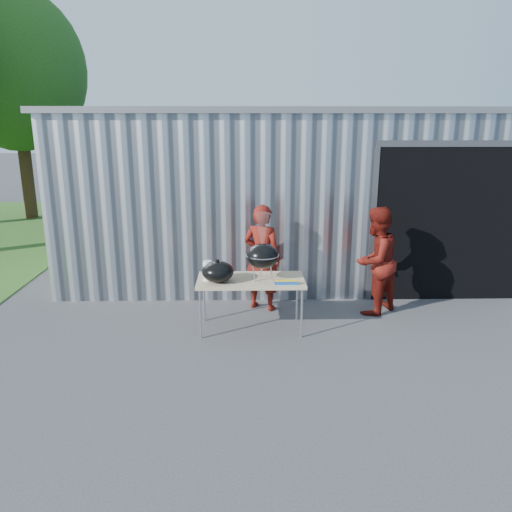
{
  "coord_description": "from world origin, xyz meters",
  "views": [
    {
      "loc": [
        0.01,
        -6.14,
        2.91
      ],
      "look_at": [
        0.16,
        0.64,
        1.05
      ],
      "focal_mm": 35.0,
      "sensor_mm": 36.0,
      "label": 1
    }
  ],
  "objects_px": {
    "folding_table": "(251,282)",
    "kettle_grill": "(262,251)",
    "person_bystander": "(375,261)",
    "person_cook": "(262,258)"
  },
  "relations": [
    {
      "from": "person_cook",
      "to": "kettle_grill",
      "type": "bearing_deg",
      "value": 112.87
    },
    {
      "from": "person_bystander",
      "to": "folding_table",
      "type": "bearing_deg",
      "value": -22.67
    },
    {
      "from": "kettle_grill",
      "to": "person_bystander",
      "type": "distance_m",
      "value": 1.88
    },
    {
      "from": "folding_table",
      "to": "person_cook",
      "type": "height_order",
      "value": "person_cook"
    },
    {
      "from": "kettle_grill",
      "to": "person_bystander",
      "type": "relative_size",
      "value": 0.57
    },
    {
      "from": "person_bystander",
      "to": "person_cook",
      "type": "bearing_deg",
      "value": -47.13
    },
    {
      "from": "folding_table",
      "to": "kettle_grill",
      "type": "height_order",
      "value": "kettle_grill"
    },
    {
      "from": "folding_table",
      "to": "person_bystander",
      "type": "bearing_deg",
      "value": 17.69
    },
    {
      "from": "kettle_grill",
      "to": "person_bystander",
      "type": "xyz_separation_m",
      "value": [
        1.74,
        0.63,
        -0.34
      ]
    },
    {
      "from": "folding_table",
      "to": "person_bystander",
      "type": "xyz_separation_m",
      "value": [
        1.9,
        0.61,
        0.12
      ]
    }
  ]
}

